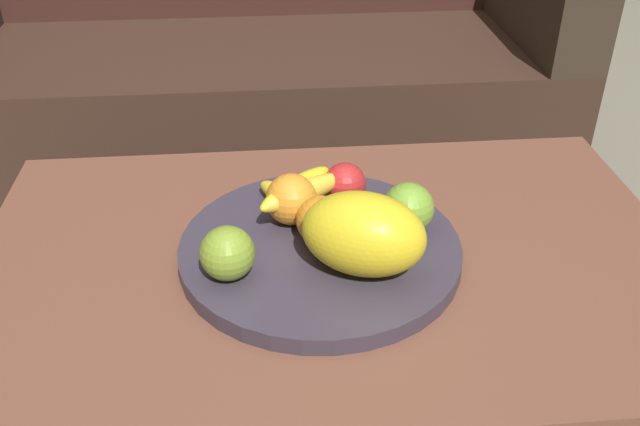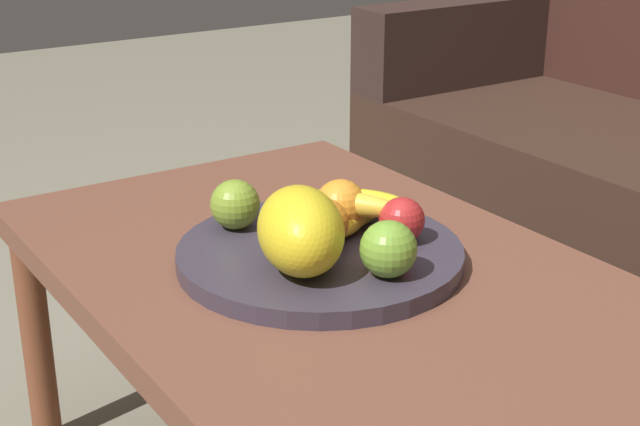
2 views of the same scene
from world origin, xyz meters
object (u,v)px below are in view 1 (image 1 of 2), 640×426
at_px(melon_large_front, 363,234).
at_px(banana_bunch, 297,197).
at_px(orange_front, 291,199).
at_px(fruit_bowl, 320,250).
at_px(couch, 252,66).
at_px(apple_right, 408,208).
at_px(orange_left, 321,221).
at_px(apple_left, 345,184).
at_px(apple_front, 227,253).
at_px(coffee_table, 331,281).

height_order(melon_large_front, banana_bunch, melon_large_front).
bearing_deg(orange_front, fruit_bowl, -58.64).
xyz_separation_m(couch, apple_right, (0.22, -1.10, 0.20)).
xyz_separation_m(couch, orange_left, (0.09, -1.12, 0.20)).
xyz_separation_m(melon_large_front, apple_right, (0.08, 0.08, -0.02)).
bearing_deg(apple_left, orange_left, -114.51).
xyz_separation_m(apple_front, apple_left, (0.17, 0.17, -0.00)).
bearing_deg(coffee_table, orange_front, 134.95).
bearing_deg(melon_large_front, apple_front, 179.98).
distance_m(couch, banana_bunch, 1.06).
height_order(fruit_bowl, apple_front, apple_front).
height_order(apple_front, apple_right, apple_right).
distance_m(couch, orange_front, 1.08).
bearing_deg(apple_left, melon_large_front, -88.89).
height_order(orange_front, orange_left, orange_front).
relative_size(orange_front, apple_left, 1.17).
bearing_deg(fruit_bowl, couch, 94.73).
height_order(orange_front, apple_front, orange_front).
height_order(couch, orange_left, couch).
bearing_deg(fruit_bowl, coffee_table, 19.97).
height_order(fruit_bowl, orange_front, orange_front).
relative_size(couch, banana_bunch, 11.08).
xyz_separation_m(apple_front, apple_right, (0.25, 0.08, 0.00)).
xyz_separation_m(coffee_table, orange_left, (-0.02, -0.00, 0.11)).
height_order(coffee_table, couch, couch).
bearing_deg(couch, apple_front, -91.62).
bearing_deg(apple_left, coffee_table, -107.11).
bearing_deg(coffee_table, banana_bunch, 122.21).
xyz_separation_m(couch, apple_front, (-0.03, -1.18, 0.20)).
xyz_separation_m(couch, melon_large_front, (0.14, -1.18, 0.22)).
height_order(fruit_bowl, apple_left, apple_left).
bearing_deg(couch, apple_left, -82.14).
bearing_deg(couch, coffee_table, -84.38).
bearing_deg(coffee_table, apple_front, -154.08).
bearing_deg(couch, orange_left, -85.20).
xyz_separation_m(apple_right, banana_bunch, (-0.15, 0.06, -0.01)).
xyz_separation_m(coffee_table, apple_left, (0.03, 0.10, 0.11)).
distance_m(orange_left, apple_right, 0.13).
relative_size(couch, fruit_bowl, 4.27).
height_order(couch, melon_large_front, couch).
distance_m(coffee_table, orange_front, 0.13).
bearing_deg(apple_front, melon_large_front, -0.02).
xyz_separation_m(orange_front, apple_right, (0.16, -0.04, -0.00)).
distance_m(couch, fruit_bowl, 1.13).
bearing_deg(orange_left, fruit_bowl, -106.60).
bearing_deg(orange_front, apple_front, -126.21).
xyz_separation_m(coffee_table, couch, (-0.11, 1.11, -0.09)).
xyz_separation_m(fruit_bowl, banana_bunch, (-0.03, 0.08, 0.04)).
distance_m(fruit_bowl, apple_front, 0.15).
distance_m(melon_large_front, orange_left, 0.09).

